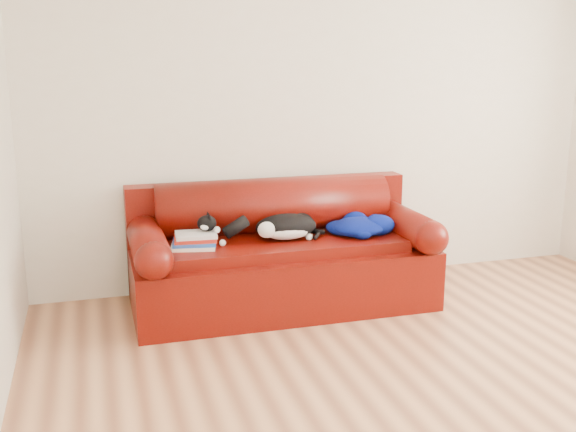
% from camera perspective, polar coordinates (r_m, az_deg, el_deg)
% --- Properties ---
extents(ground, '(4.50, 4.50, 0.00)m').
position_cam_1_polar(ground, '(3.81, 13.41, -14.26)').
color(ground, brown).
rests_on(ground, ground).
extents(room_shell, '(4.52, 4.02, 2.61)m').
position_cam_1_polar(room_shell, '(3.47, 16.60, 11.56)').
color(room_shell, beige).
rests_on(room_shell, ground).
extents(sofa_base, '(2.10, 0.90, 0.50)m').
position_cam_1_polar(sofa_base, '(4.81, -0.49, -4.86)').
color(sofa_base, '#390602').
rests_on(sofa_base, ground).
extents(sofa_back, '(2.10, 1.01, 0.88)m').
position_cam_1_polar(sofa_back, '(4.95, -1.27, -0.67)').
color(sofa_back, '#390602').
rests_on(sofa_back, ground).
extents(book_stack, '(0.33, 0.28, 0.10)m').
position_cam_1_polar(book_stack, '(4.53, -7.91, -2.06)').
color(book_stack, white).
rests_on(book_stack, sofa_base).
extents(cat, '(0.64, 0.34, 0.23)m').
position_cam_1_polar(cat, '(4.67, -0.19, -0.97)').
color(cat, black).
rests_on(cat, sofa_base).
extents(blanket, '(0.52, 0.42, 0.15)m').
position_cam_1_polar(blanket, '(4.84, 6.11, -0.80)').
color(blanket, '#020A49').
rests_on(blanket, sofa_base).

